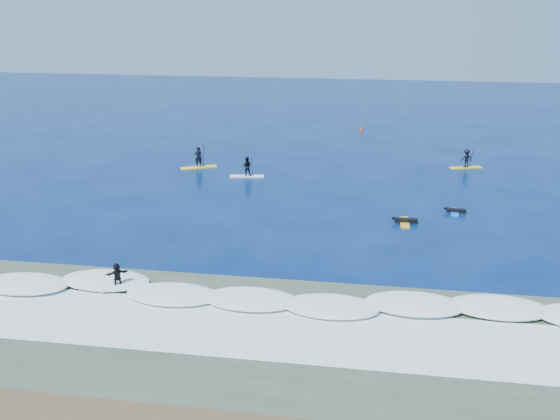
% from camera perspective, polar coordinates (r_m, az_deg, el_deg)
% --- Properties ---
extents(ground, '(160.00, 160.00, 0.00)m').
position_cam_1_polar(ground, '(40.81, -1.16, -1.71)').
color(ground, '#031645').
rests_on(ground, ground).
extents(shallow_water, '(90.00, 13.00, 0.01)m').
position_cam_1_polar(shallow_water, '(28.44, -6.21, -11.54)').
color(shallow_water, '#334536').
rests_on(shallow_water, ground).
extents(breaking_wave, '(40.00, 6.00, 0.30)m').
position_cam_1_polar(breaking_wave, '(31.84, -4.35, -7.97)').
color(breaking_wave, white).
rests_on(breaking_wave, ground).
extents(whitewater, '(34.00, 5.00, 0.02)m').
position_cam_1_polar(whitewater, '(29.27, -5.70, -10.58)').
color(whitewater, silver).
rests_on(whitewater, ground).
extents(sup_paddler_left, '(3.21, 2.15, 2.24)m').
position_cam_1_polar(sup_paddler_left, '(55.69, -7.46, 4.53)').
color(sup_paddler_left, yellow).
rests_on(sup_paddler_left, ground).
extents(sup_paddler_center, '(2.92, 1.15, 1.99)m').
position_cam_1_polar(sup_paddler_center, '(52.48, -3.05, 3.83)').
color(sup_paddler_center, white).
rests_on(sup_paddler_center, ground).
extents(sup_paddler_right, '(2.90, 1.53, 1.98)m').
position_cam_1_polar(sup_paddler_right, '(57.51, 16.67, 4.42)').
color(sup_paddler_right, gold).
rests_on(sup_paddler_right, ground).
extents(prone_paddler_near, '(1.73, 2.19, 0.46)m').
position_cam_1_polar(prone_paddler_near, '(42.56, 11.34, -0.99)').
color(prone_paddler_near, gold).
rests_on(prone_paddler_near, ground).
extents(prone_paddler_far, '(1.54, 1.97, 0.40)m').
position_cam_1_polar(prone_paddler_far, '(45.39, 15.71, -0.10)').
color(prone_paddler_far, blue).
rests_on(prone_paddler_far, ground).
extents(wave_surfer, '(1.84, 1.46, 1.35)m').
position_cam_1_polar(wave_surfer, '(33.21, -14.65, -5.91)').
color(wave_surfer, white).
rests_on(wave_surfer, breaking_wave).
extents(marker_buoy, '(0.29, 0.29, 0.69)m').
position_cam_1_polar(marker_buoy, '(70.84, 7.45, 7.28)').
color(marker_buoy, '#E63F14').
rests_on(marker_buoy, ground).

